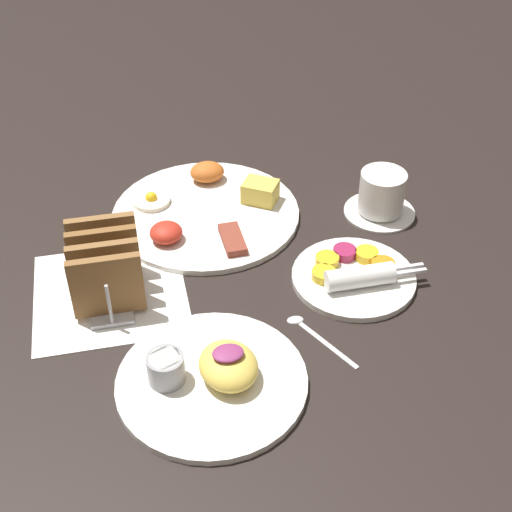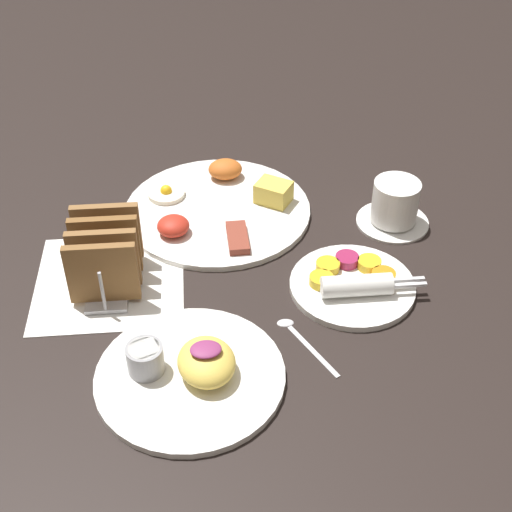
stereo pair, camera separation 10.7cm
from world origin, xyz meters
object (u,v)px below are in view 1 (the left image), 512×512
at_px(plate_condiments, 354,275).
at_px(plate_foreground, 211,376).
at_px(plate_breakfast, 206,210).
at_px(coffee_cup, 381,195).
at_px(toast_rack, 106,267).

height_order(plate_condiments, plate_foreground, plate_foreground).
bearing_deg(plate_foreground, plate_breakfast, 81.75).
bearing_deg(plate_condiments, coffee_cup, 58.09).
bearing_deg(plate_breakfast, plate_foreground, -98.25).
relative_size(plate_condiments, plate_foreground, 0.79).
distance_m(plate_foreground, coffee_cup, 0.46).
height_order(plate_foreground, coffee_cup, coffee_cup).
distance_m(plate_foreground, toast_rack, 0.24).
distance_m(toast_rack, coffee_cup, 0.47).
xyz_separation_m(toast_rack, coffee_cup, (0.46, 0.11, -0.02)).
bearing_deg(toast_rack, plate_breakfast, 44.35).
distance_m(plate_condiments, toast_rack, 0.37).
xyz_separation_m(plate_foreground, toast_rack, (-0.12, 0.20, 0.04)).
bearing_deg(plate_condiments, plate_foreground, -147.55).
height_order(toast_rack, coffee_cup, toast_rack).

